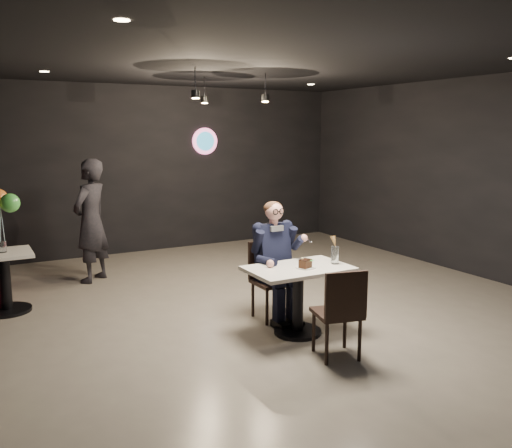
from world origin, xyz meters
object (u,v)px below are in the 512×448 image
chair_far (272,281)px  chair_near (337,311)px  balloon_vase (3,247)px  passerby (91,221)px  main_table (298,300)px  side_table (5,280)px  seated_man (273,259)px  sundae_glass (335,255)px

chair_far → chair_near: same height
balloon_vase → passerby: bearing=36.3°
main_table → balloon_vase: bearing=139.8°
main_table → chair_near: chair_near is taller
chair_near → side_table: 4.07m
side_table → seated_man: bearing=-32.8°
chair_far → sundae_glass: bearing=-54.9°
main_table → chair_near: 0.70m
seated_man → side_table: seated_man is taller
chair_far → chair_near: (0.00, -1.24, 0.00)m
main_table → chair_far: 0.56m
seated_man → side_table: bearing=147.2°
chair_far → balloon_vase: chair_far is taller
passerby → chair_far: bearing=76.1°
chair_near → sundae_glass: (0.43, 0.63, 0.39)m
side_table → balloon_vase: size_ratio=5.84×
side_table → passerby: passerby is taller
sundae_glass → passerby: passerby is taller
sundae_glass → chair_far: bearing=125.1°
side_table → passerby: bearing=36.3°
side_table → sundae_glass: bearing=-36.9°
chair_near → balloon_vase: bearing=145.8°
chair_far → sundae_glass: (0.43, -0.62, 0.39)m
seated_man → balloon_vase: seated_man is taller
chair_far → balloon_vase: size_ratio=6.61×
passerby → seated_man: bearing=76.1°
seated_man → balloon_vase: bearing=147.2°
main_table → balloon_vase: balloon_vase is taller
sundae_glass → passerby: 3.82m
seated_man → balloon_vase: size_ratio=10.35×
seated_man → balloon_vase: (-2.74, 1.77, 0.10)m
side_table → main_table: bearing=-40.2°
side_table → balloon_vase: balloon_vase is taller
sundae_glass → passerby: bearing=120.4°
chair_near → sundae_glass: sundae_glass is taller
sundae_glass → side_table: bearing=143.1°
sundae_glass → balloon_vase: sundae_glass is taller
sundae_glass → balloon_vase: 3.97m
seated_man → sundae_glass: 0.76m
chair_near → seated_man: bearing=103.4°
chair_near → side_table: size_ratio=1.13×
chair_near → side_table: (-2.74, 3.01, -0.05)m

